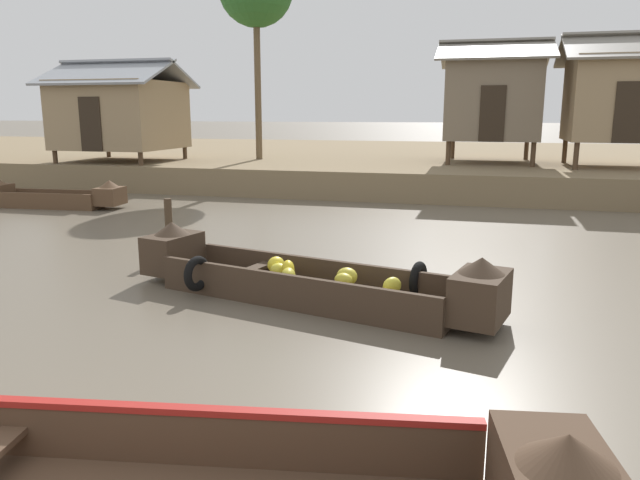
# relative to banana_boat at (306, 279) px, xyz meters

# --- Properties ---
(ground_plane) EXTENTS (300.00, 300.00, 0.00)m
(ground_plane) POSITION_rel_banana_boat_xyz_m (-0.28, 4.10, -0.31)
(ground_plane) COLOR #665B4C
(riverbank_strip) EXTENTS (160.00, 20.00, 0.88)m
(riverbank_strip) POSITION_rel_banana_boat_xyz_m (-0.28, 19.61, 0.13)
(riverbank_strip) COLOR #7F6B4C
(riverbank_strip) RESTS_ON ground
(banana_boat) EXTENTS (5.59, 2.22, 0.92)m
(banana_boat) POSITION_rel_banana_boat_xyz_m (0.00, 0.00, 0.00)
(banana_boat) COLOR #3D2D21
(banana_boat) RESTS_ON ground
(cargo_boat_upstream) EXTENTS (4.21, 1.13, 0.80)m
(cargo_boat_upstream) POSITION_rel_banana_boat_xyz_m (-9.33, 6.43, -0.01)
(cargo_boat_upstream) COLOR brown
(cargo_boat_upstream) RESTS_ON ground
(stilt_house_left) EXTENTS (4.45, 4.05, 3.59)m
(stilt_house_left) POSITION_rel_banana_boat_xyz_m (-10.36, 11.65, 2.28)
(stilt_house_left) COLOR #4C3826
(stilt_house_left) RESTS_ON riverbank_strip
(stilt_house_mid_left) EXTENTS (3.82, 4.07, 4.21)m
(stilt_house_mid_left) POSITION_rel_banana_boat_xyz_m (2.61, 14.51, 2.81)
(stilt_house_mid_left) COLOR #4C3826
(stilt_house_mid_left) RESTS_ON riverbank_strip
(stilt_house_mid_right) EXTENTS (3.74, 3.61, 4.24)m
(stilt_house_mid_right) POSITION_rel_banana_boat_xyz_m (6.49, 13.60, 2.80)
(stilt_house_mid_right) COLOR #4C3826
(stilt_house_mid_right) RESTS_ON riverbank_strip
(mooring_post) EXTENTS (0.14, 0.14, 1.10)m
(mooring_post) POSITION_rel_banana_boat_xyz_m (-3.17, 1.87, 0.23)
(mooring_post) COLOR #423323
(mooring_post) RESTS_ON ground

